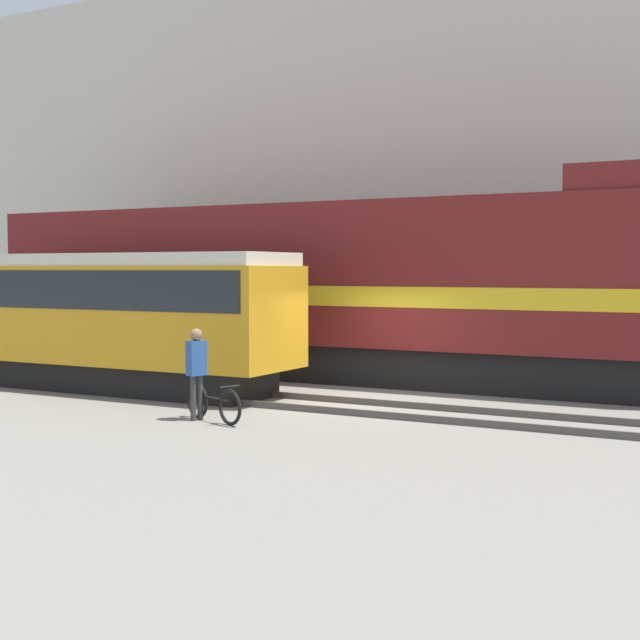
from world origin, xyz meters
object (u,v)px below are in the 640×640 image
Objects in this scene: bicycle at (213,404)px; person at (196,364)px; freight_locomotive at (319,288)px; streetcar at (98,312)px.

person reaches higher than bicycle.
freight_locomotive reaches higher than person.
streetcar is at bearing 151.89° from person.
person is (4.92, -2.63, -0.80)m from streetcar.
bicycle is at bearing -77.56° from freight_locomotive.
bicycle is (1.58, -7.17, -2.09)m from freight_locomotive.
freight_locomotive is 11.78× the size of bicycle.
streetcar is 5.84× the size of person.
person is (-0.39, -0.01, 0.75)m from bicycle.
streetcar is 6.12m from bicycle.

